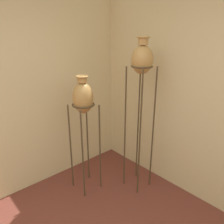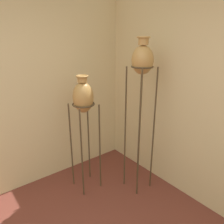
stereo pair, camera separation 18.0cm
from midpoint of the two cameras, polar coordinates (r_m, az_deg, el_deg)
vase_stand_tall at (r=2.65m, az=5.85°, el=11.72°), size 0.28×0.28×2.01m
vase_stand_medium at (r=2.71m, az=-9.46°, el=2.85°), size 0.30×0.30×1.57m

